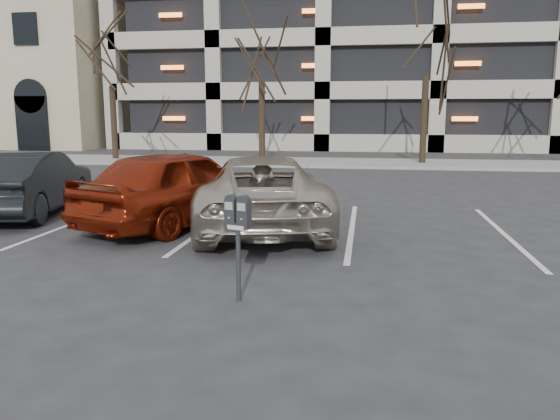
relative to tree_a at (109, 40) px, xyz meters
The scene contains 11 objects.
ground 19.65m from the tree_a, 57.99° to the right, with size 140.00×140.00×0.00m, color #28282B.
sidewalk 11.38m from the tree_a, ahead, with size 80.00×4.00×0.12m, color gray.
stall_lines 17.08m from the tree_a, 57.88° to the right, with size 16.90×5.20×0.00m.
parking_garage 28.57m from the tree_a, 39.04° to the left, with size 52.00×20.00×19.00m.
tree_a is the anchor object (origin of this frame).
tree_b 7.01m from the tree_a, ahead, with size 3.52×3.52×8.01m.
tree_c 14.01m from the tree_a, ahead, with size 3.69×3.69×8.38m.
parking_meter 21.18m from the tree_a, 60.51° to the right, with size 0.34×0.22×1.25m.
suv_silver 17.53m from the tree_a, 55.06° to the right, with size 3.39×5.46×1.42m.
car_red 16.60m from the tree_a, 59.94° to the right, with size 1.82×4.51×1.54m, color maroon.
car_dark 14.72m from the tree_a, 71.79° to the right, with size 1.48×4.25×1.40m, color black.
Camera 1 is at (1.65, -8.08, 2.21)m, focal length 35.00 mm.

